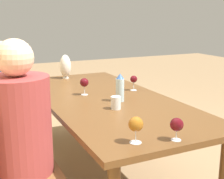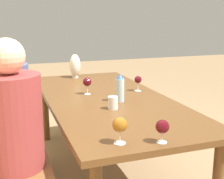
{
  "view_description": "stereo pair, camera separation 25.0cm",
  "coord_description": "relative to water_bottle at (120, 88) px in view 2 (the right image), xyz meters",
  "views": [
    {
      "loc": [
        -2.35,
        1.04,
        1.41
      ],
      "look_at": [
        -0.14,
        0.0,
        0.83
      ],
      "focal_mm": 50.0,
      "sensor_mm": 36.0,
      "label": 1
    },
    {
      "loc": [
        -2.44,
        0.81,
        1.41
      ],
      "look_at": [
        -0.14,
        0.0,
        0.83
      ],
      "focal_mm": 50.0,
      "sensor_mm": 36.0,
      "label": 2
    }
  ],
  "objects": [
    {
      "name": "wine_glass_1",
      "position": [
        0.32,
        0.19,
        -0.0
      ],
      "size": [
        0.08,
        0.08,
        0.15
      ],
      "color": "silver",
      "rests_on": "dining_table"
    },
    {
      "name": "ground_plane",
      "position": [
        0.17,
        0.06,
        -0.84
      ],
      "size": [
        14.0,
        14.0,
        0.0
      ],
      "primitive_type": "plane",
      "color": "#937551"
    },
    {
      "name": "chair_near",
      "position": [
        -0.35,
        0.91,
        -0.36
      ],
      "size": [
        0.44,
        0.44,
        0.87
      ],
      "color": "brown",
      "rests_on": "ground_plane"
    },
    {
      "name": "wine_glass_2",
      "position": [
        -0.86,
        0.08,
        -0.02
      ],
      "size": [
        0.08,
        0.08,
        0.13
      ],
      "color": "silver",
      "rests_on": "dining_table"
    },
    {
      "name": "wine_glass_0",
      "position": [
        0.28,
        -0.29,
        -0.01
      ],
      "size": [
        0.07,
        0.07,
        0.14
      ],
      "color": "silver",
      "rests_on": "dining_table"
    },
    {
      "name": "wine_glass_3",
      "position": [
        -0.79,
        0.3,
        -0.01
      ],
      "size": [
        0.08,
        0.08,
        0.15
      ],
      "color": "silver",
      "rests_on": "dining_table"
    },
    {
      "name": "dining_table",
      "position": [
        0.17,
        0.06,
        -0.18
      ],
      "size": [
        2.21,
        0.99,
        0.73
      ],
      "color": "brown",
      "rests_on": "ground_plane"
    },
    {
      "name": "person_far",
      "position": [
        0.43,
        0.83,
        -0.19
      ],
      "size": [
        0.35,
        0.35,
        1.21
      ],
      "color": "#2D2D38",
      "rests_on": "ground_plane"
    },
    {
      "name": "chair_far",
      "position": [
        0.43,
        0.91,
        -0.36
      ],
      "size": [
        0.44,
        0.44,
        0.87
      ],
      "color": "brown",
      "rests_on": "ground_plane"
    },
    {
      "name": "person_near",
      "position": [
        -0.35,
        0.83,
        -0.16
      ],
      "size": [
        0.38,
        0.38,
        1.28
      ],
      "color": "#2D2D38",
      "rests_on": "ground_plane"
    },
    {
      "name": "water_tumbler",
      "position": [
        -0.18,
        0.12,
        -0.06
      ],
      "size": [
        0.08,
        0.08,
        0.1
      ],
      "color": "silver",
      "rests_on": "dining_table"
    },
    {
      "name": "water_bottle",
      "position": [
        0.0,
        0.0,
        0.0
      ],
      "size": [
        0.07,
        0.07,
        0.23
      ],
      "color": "#ADCCD6",
      "rests_on": "dining_table"
    },
    {
      "name": "vase",
      "position": [
        1.1,
        0.12,
        0.03
      ],
      "size": [
        0.12,
        0.12,
        0.26
      ],
      "color": "silver",
      "rests_on": "dining_table"
    }
  ]
}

